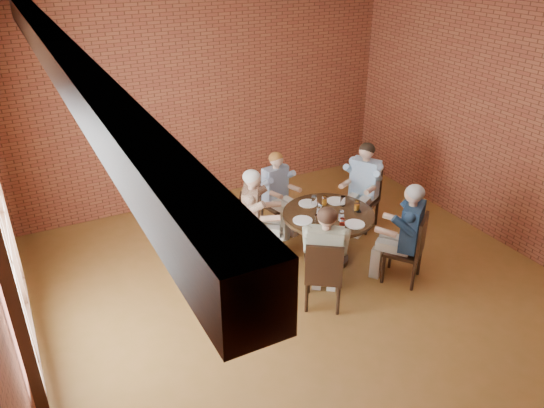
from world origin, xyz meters
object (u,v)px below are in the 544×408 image
diner_d (325,257)px  dining_table (328,227)px  diner_b (277,193)px  diner_a (363,187)px  smartphone (358,210)px  chair_b (274,200)px  diner_e (406,234)px  chair_e (411,247)px  diner_c (256,216)px  chair_d (324,273)px  chair_a (364,194)px  chair_c (249,227)px

diner_d → dining_table: bearing=-90.0°
diner_b → diner_d: size_ratio=0.94×
diner_a → smartphone: diner_a is taller
chair_b → diner_d: diner_d is taller
diner_e → diner_b: bearing=-103.3°
diner_e → chair_e: bearing=90.0°
diner_c → diner_d: 1.33m
chair_d → diner_e: (1.25, 0.04, 0.18)m
diner_e → diner_d: bearing=-38.7°
chair_d → smartphone: 1.29m
diner_e → diner_a: bearing=-141.4°
diner_b → smartphone: (0.60, -1.19, 0.12)m
dining_table → chair_e: (0.69, -0.91, -0.01)m
smartphone → diner_b: bearing=140.3°
diner_a → chair_d: diner_a is taller
chair_a → chair_d: (-1.69, -1.49, -0.00)m
chair_e → diner_e: bearing=-90.0°
diner_a → chair_d: size_ratio=1.44×
diner_c → smartphone: 1.40m
diner_a → diner_d: bearing=-78.6°
diner_a → diner_d: (-1.56, -1.37, -0.00)m
diner_c → diner_b: bearing=-18.4°
chair_c → diner_c: 0.19m
diner_a → diner_d: size_ratio=1.01×
chair_c → diner_a: bearing=-59.1°
dining_table → smartphone: size_ratio=9.44×
diner_b → diner_c: bearing=-149.4°
dining_table → diner_d: diner_d is taller
diner_c → chair_d: 1.40m
chair_c → diner_c: diner_c is taller
chair_e → smartphone: 0.88m
smartphone → chair_e: bearing=-46.5°
diner_d → chair_e: (1.26, -0.11, -0.16)m
diner_a → diner_e: (-0.36, -1.40, 0.01)m
diner_a → chair_a: bearing=90.0°
dining_table → diner_b: (-0.21, 1.07, 0.11)m
chair_b → smartphone: chair_b is taller
diner_e → chair_b: bearing=-103.8°
dining_table → chair_d: size_ratio=1.30×
chair_c → diner_c: (0.08, -0.04, 0.16)m
chair_a → chair_b: size_ratio=1.06×
diner_e → chair_d: bearing=-35.4°
chair_b → chair_d: 2.06m
chair_b → diner_c: 0.93m
dining_table → diner_d: 0.99m
diner_b → diner_d: diner_d is taller
diner_d → diner_e: (1.20, -0.03, 0.01)m
diner_c → chair_e: diner_c is taller
chair_d → smartphone: size_ratio=7.25×
chair_a → chair_b: 1.40m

